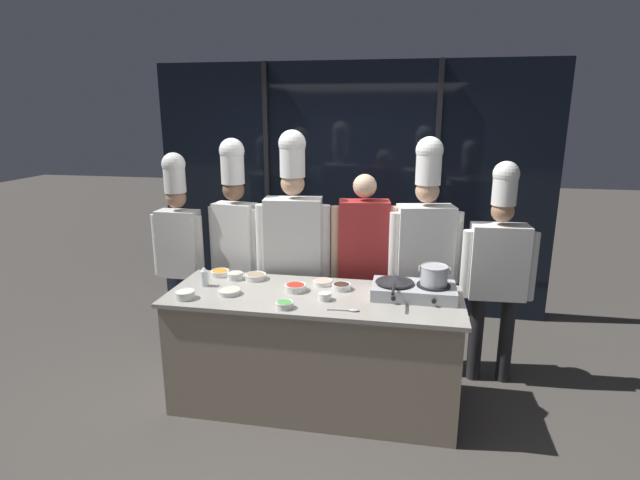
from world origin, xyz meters
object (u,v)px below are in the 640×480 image
(squeeze_bottle_clear, at_px, (204,277))
(stock_pot, at_px, (434,275))
(prep_bowl_chili_flakes, at_px, (295,287))
(chef_apprentice, at_px, (498,262))
(prep_bowl_shrimp, at_px, (323,282))
(chef_sous, at_px, (235,230))
(prep_bowl_carrots, at_px, (220,273))
(chef_line, at_px, (293,237))
(prep_bowl_soy_glaze, at_px, (341,286))
(portable_stove, at_px, (414,290))
(chef_head, at_px, (179,238))
(prep_bowl_chicken, at_px, (235,275))
(prep_bowl_mushrooms, at_px, (256,276))
(prep_bowl_bean_sprouts, at_px, (185,294))
(prep_bowl_scallions, at_px, (284,304))
(chef_pastry, at_px, (425,243))
(prep_bowl_garlic, at_px, (325,296))
(prep_bowl_noodles, at_px, (229,291))
(frying_pan, at_px, (395,279))
(serving_spoon_slotted, at_px, (349,310))
(person_guest, at_px, (363,253))

(squeeze_bottle_clear, bearing_deg, stock_pot, 2.11)
(prep_bowl_chili_flakes, distance_m, chef_apprentice, 1.63)
(prep_bowl_shrimp, distance_m, chef_sous, 1.00)
(prep_bowl_carrots, height_order, chef_line, chef_line)
(squeeze_bottle_clear, height_order, prep_bowl_soy_glaze, squeeze_bottle_clear)
(portable_stove, xyz_separation_m, chef_sous, (-1.55, 0.56, 0.25))
(prep_bowl_soy_glaze, distance_m, chef_head, 1.62)
(portable_stove, bearing_deg, chef_line, 153.31)
(prep_bowl_chili_flakes, relative_size, prep_bowl_chicken, 1.31)
(portable_stove, height_order, prep_bowl_shrimp, portable_stove)
(prep_bowl_chili_flakes, bearing_deg, prep_bowl_mushrooms, 151.94)
(prep_bowl_bean_sprouts, bearing_deg, prep_bowl_shrimp, 27.32)
(prep_bowl_scallions, distance_m, chef_head, 1.52)
(chef_pastry, bearing_deg, prep_bowl_carrots, 2.44)
(prep_bowl_bean_sprouts, height_order, chef_line, chef_line)
(prep_bowl_chili_flakes, height_order, chef_head, chef_head)
(prep_bowl_garlic, relative_size, chef_apprentice, 0.05)
(portable_stove, relative_size, prep_bowl_chili_flakes, 3.62)
(prep_bowl_bean_sprouts, relative_size, prep_bowl_noodles, 0.87)
(prep_bowl_mushrooms, xyz_separation_m, prep_bowl_carrots, (-0.32, 0.03, -0.00))
(prep_bowl_soy_glaze, xyz_separation_m, chef_head, (-1.54, 0.48, 0.18))
(stock_pot, xyz_separation_m, prep_bowl_scallions, (-1.00, -0.38, -0.15))
(portable_stove, distance_m, frying_pan, 0.16)
(prep_bowl_chicken, xyz_separation_m, prep_bowl_carrots, (-0.15, 0.06, -0.01))
(prep_bowl_carrots, xyz_separation_m, chef_head, (-0.51, 0.34, 0.18))
(prep_bowl_soy_glaze, distance_m, chef_sous, 1.17)
(prep_bowl_bean_sprouts, height_order, prep_bowl_scallions, prep_bowl_bean_sprouts)
(portable_stove, distance_m, serving_spoon_slotted, 0.55)
(squeeze_bottle_clear, relative_size, serving_spoon_slotted, 0.70)
(prep_bowl_mushrooms, xyz_separation_m, prep_bowl_shrimp, (0.55, -0.02, -0.00))
(prep_bowl_bean_sprouts, distance_m, prep_bowl_garlic, 1.01)
(stock_pot, distance_m, chef_pastry, 0.60)
(portable_stove, distance_m, chef_sous, 1.67)
(prep_bowl_noodles, height_order, prep_bowl_chili_flakes, prep_bowl_chili_flakes)
(prep_bowl_carrots, relative_size, person_guest, 0.09)
(portable_stove, bearing_deg, chef_apprentice, 38.79)
(stock_pot, distance_m, prep_bowl_scallions, 1.08)
(prep_bowl_carrots, height_order, person_guest, person_guest)
(frying_pan, bearing_deg, prep_bowl_carrots, 172.06)
(stock_pot, xyz_separation_m, chef_head, (-2.21, 0.53, 0.03))
(prep_bowl_noodles, bearing_deg, stock_pot, 7.56)
(stock_pot, xyz_separation_m, chef_apprentice, (0.52, 0.53, -0.04))
(prep_bowl_mushrooms, bearing_deg, prep_bowl_garlic, -28.79)
(prep_bowl_scallions, bearing_deg, prep_bowl_soy_glaze, 52.66)
(prep_bowl_mushrooms, relative_size, chef_line, 0.08)
(frying_pan, xyz_separation_m, prep_bowl_garlic, (-0.48, -0.18, -0.09))
(prep_bowl_carrots, height_order, chef_pastry, chef_pastry)
(prep_bowl_garlic, xyz_separation_m, person_guest, (0.19, 0.77, 0.11))
(chef_head, bearing_deg, chef_line, 179.08)
(prep_bowl_carrots, bearing_deg, prep_bowl_chicken, -22.35)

